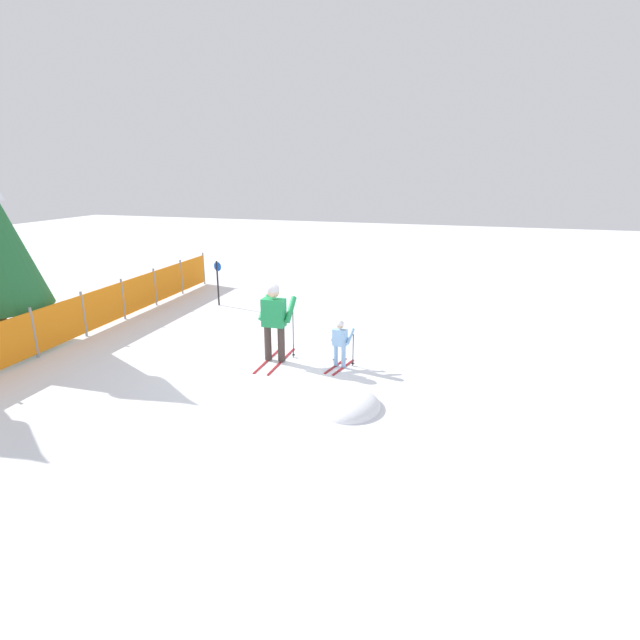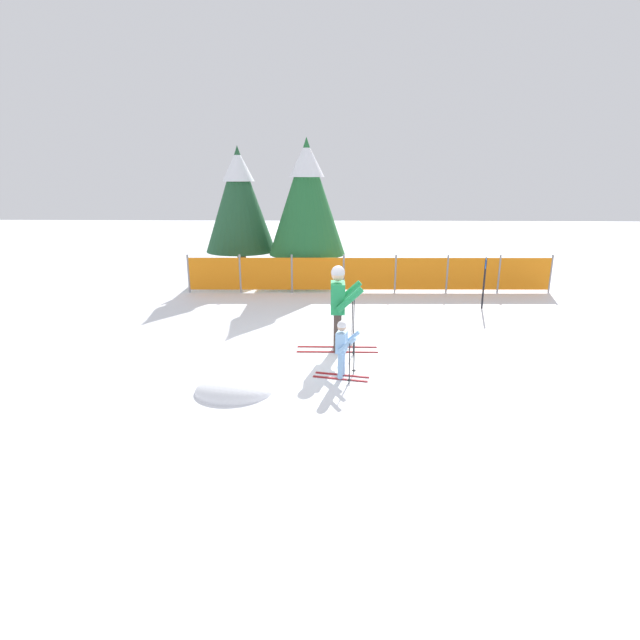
% 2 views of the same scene
% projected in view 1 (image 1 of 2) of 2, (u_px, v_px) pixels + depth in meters
% --- Properties ---
extents(ground_plane, '(60.00, 60.00, 0.00)m').
position_uv_depth(ground_plane, '(275.00, 366.00, 10.63)').
color(ground_plane, white).
extents(skier_adult, '(1.64, 0.73, 1.74)m').
position_uv_depth(skier_adult, '(274.00, 315.00, 10.64)').
color(skier_adult, maroon).
rests_on(skier_adult, ground_plane).
extents(skier_child, '(1.00, 0.51, 1.04)m').
position_uv_depth(skier_child, '(340.00, 340.00, 10.41)').
color(skier_child, maroon).
rests_on(skier_child, ground_plane).
extents(safety_fence, '(10.93, 0.36, 1.15)m').
position_uv_depth(safety_fence, '(104.00, 306.00, 13.09)').
color(safety_fence, gray).
rests_on(safety_fence, ground_plane).
extents(trail_marker, '(0.10, 0.27, 1.37)m').
position_uv_depth(trail_marker, '(218.00, 278.00, 15.16)').
color(trail_marker, black).
rests_on(trail_marker, ground_plane).
extents(snow_mound, '(1.28, 1.09, 0.51)m').
position_uv_depth(snow_mound, '(350.00, 407.00, 8.77)').
color(snow_mound, white).
rests_on(snow_mound, ground_plane).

